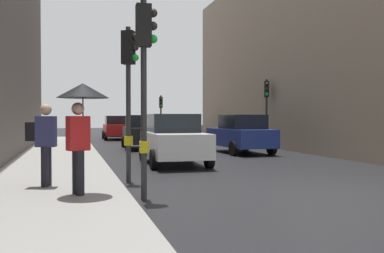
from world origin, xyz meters
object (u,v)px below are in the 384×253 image
Objects in this scene: traffic_light_near_left at (145,62)px; car_white_compact at (173,139)px; pedestrian_with_umbrella at (81,107)px; traffic_light_near_right at (129,75)px; car_silver_hatchback at (184,128)px; traffic_light_mid_street at (267,101)px; car_green_estate at (117,126)px; car_dark_suv at (143,132)px; traffic_light_far_median at (161,109)px; car_red_sedan at (117,128)px; pedestrian_with_grey_backpack at (44,140)px; car_blue_van at (241,134)px.

traffic_light_near_left is 0.94× the size of car_white_compact.
pedestrian_with_umbrella is (-3.26, -6.10, 0.96)m from car_white_compact.
car_white_compact is at bearing 61.40° from traffic_light_near_right.
traffic_light_mid_street is at bearing -75.36° from car_silver_hatchback.
traffic_light_mid_street is 18.79m from car_green_estate.
car_silver_hatchback is 7.79m from car_dark_suv.
traffic_light_mid_street is 14.74m from traffic_light_near_left.
traffic_light_near_left reaches higher than car_dark_suv.
traffic_light_far_median is 12.03m from traffic_light_mid_street.
traffic_light_far_median is 0.78× the size of car_white_compact.
traffic_light_near_right reaches higher than car_dark_suv.
traffic_light_near_right is 19.31m from car_silver_hatchback.
pedestrian_with_umbrella is at bearing -118.15° from car_white_compact.
traffic_light_near_right is 4.62m from car_white_compact.
traffic_light_mid_street is (8.47, 9.70, -0.20)m from traffic_light_near_right.
traffic_light_near_left reaches higher than car_white_compact.
car_silver_hatchback is 21.89m from pedestrian_with_umbrella.
car_dark_suv is at bearing 163.85° from traffic_light_mid_street.
car_silver_hatchback is 1.02× the size of car_red_sedan.
car_white_compact is 6.33m from pedestrian_with_grey_backpack.
traffic_light_near_left reaches higher than pedestrian_with_grey_backpack.
pedestrian_with_umbrella reaches higher than car_red_sedan.
traffic_light_near_left is 1.87× the size of pedestrian_with_umbrella.
traffic_light_near_left is 2.26× the size of pedestrian_with_grey_backpack.
traffic_light_mid_street is at bearing -16.15° from car_dark_suv.
pedestrian_with_umbrella is 1.21× the size of pedestrian_with_grey_backpack.
car_green_estate is 1.97× the size of pedestrian_with_umbrella.
car_white_compact is at bearing -137.42° from car_blue_van.
traffic_light_near_right is at bearing -103.79° from traffic_light_far_median.
pedestrian_with_grey_backpack is (-4.21, -12.67, 0.29)m from car_dark_suv.
traffic_light_near_right is at bearing -95.33° from car_green_estate.
pedestrian_with_umbrella is at bearing -103.96° from car_dark_suv.
traffic_light_near_left is at bearing -94.91° from car_green_estate.
traffic_light_near_left is 6.68m from car_white_compact.
car_blue_van is 14.48m from car_red_sedan.
traffic_light_far_median is at bearing -66.71° from car_green_estate.
car_blue_van is (0.88, -13.81, -1.41)m from traffic_light_far_median.
pedestrian_with_umbrella is (-3.45, -13.88, 0.96)m from car_dark_suv.
traffic_light_near_right reaches higher than traffic_light_mid_street.
traffic_light_far_median reaches higher than car_red_sedan.
car_blue_van is at bearing 42.58° from car_white_compact.
pedestrian_with_umbrella is at bearing -128.80° from traffic_light_mid_street.
car_blue_van is (-2.37, -2.24, -1.63)m from traffic_light_mid_street.
car_green_estate is 30.09m from pedestrian_with_umbrella.
traffic_light_near_right is 0.92× the size of car_dark_suv.
traffic_light_near_right is 2.35m from traffic_light_near_left.
traffic_light_far_median is 0.78× the size of car_red_sedan.
car_silver_hatchback is 2.43× the size of pedestrian_with_grey_backpack.
traffic_light_far_median is 1.55× the size of pedestrian_with_umbrella.
car_green_estate is at bearing 84.67° from traffic_light_near_right.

